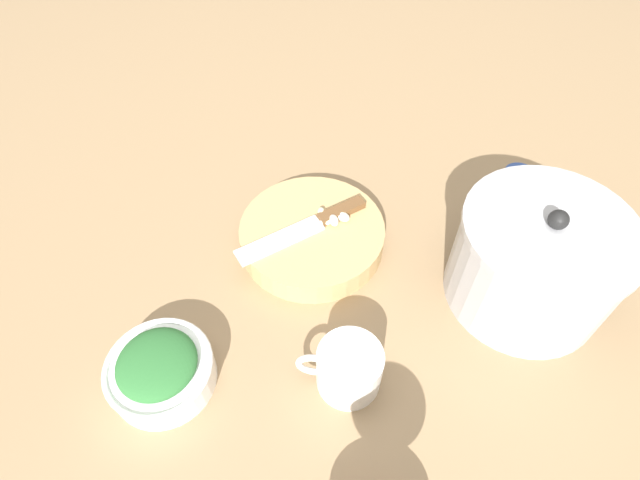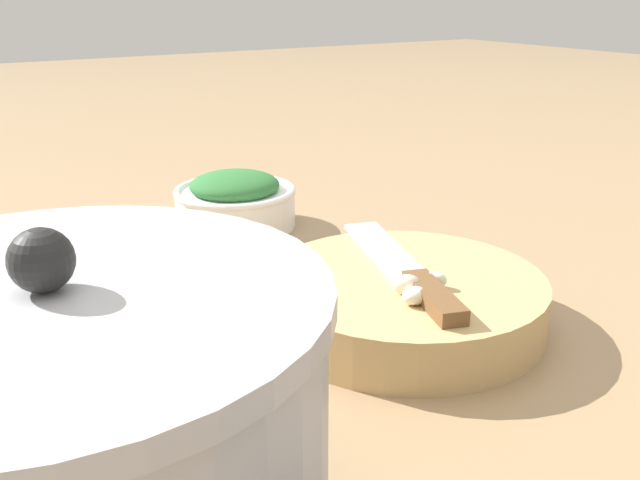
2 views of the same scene
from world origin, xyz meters
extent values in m
plane|color=#997A56|center=(0.00, 0.00, 0.00)|extent=(5.00, 5.00, 0.00)
cylinder|color=tan|center=(-0.02, -0.05, 0.02)|extent=(0.24, 0.24, 0.04)
cube|color=brown|center=(-0.08, -0.03, 0.05)|extent=(0.09, 0.05, 0.01)
cube|color=silver|center=(0.03, -0.07, 0.05)|extent=(0.16, 0.08, 0.01)
ellipsoid|color=silver|center=(-0.05, -0.04, 0.05)|extent=(0.02, 0.02, 0.01)
ellipsoid|color=#F1DFC7|center=(-0.05, -0.03, 0.05)|extent=(0.03, 0.03, 0.02)
ellipsoid|color=#ECE9CB|center=(-0.07, -0.02, 0.05)|extent=(0.02, 0.02, 0.01)
ellipsoid|color=#E3ECC7|center=(-0.06, -0.06, 0.05)|extent=(0.02, 0.02, 0.01)
ellipsoid|color=#EBEAC2|center=(-0.05, -0.04, 0.05)|extent=(0.02, 0.02, 0.01)
cylinder|color=white|center=(0.30, -0.04, 0.02)|extent=(0.15, 0.15, 0.04)
torus|color=white|center=(0.30, -0.04, 0.04)|extent=(0.15, 0.15, 0.01)
ellipsoid|color=#2D6B33|center=(0.30, -0.04, 0.05)|extent=(0.11, 0.11, 0.03)
cylinder|color=silver|center=(-0.32, 0.16, 0.04)|extent=(0.05, 0.05, 0.08)
cylinder|color=#334F99|center=(-0.32, 0.16, 0.09)|extent=(0.05, 0.05, 0.01)
cylinder|color=white|center=(0.13, 0.15, 0.04)|extent=(0.09, 0.09, 0.08)
torus|color=white|center=(0.16, 0.11, 0.04)|extent=(0.04, 0.05, 0.05)
cylinder|color=#B2B2B7|center=(-0.17, 0.27, 0.07)|extent=(0.24, 0.24, 0.15)
cylinder|color=#B2B2B7|center=(-0.17, 0.27, 0.15)|extent=(0.25, 0.25, 0.01)
sphere|color=black|center=(-0.17, 0.27, 0.17)|extent=(0.03, 0.03, 0.03)
camera|label=1|loc=(0.38, 0.31, 0.68)|focal=28.00mm
camera|label=2|loc=(-0.47, 0.31, 0.28)|focal=40.00mm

